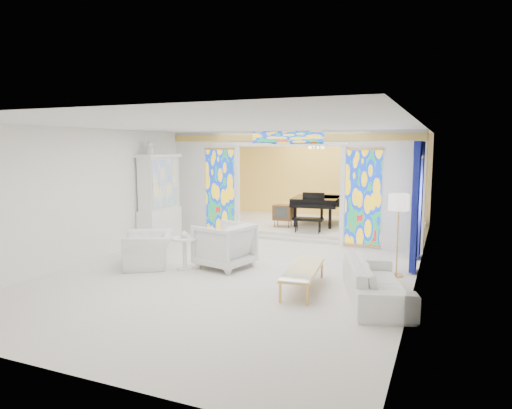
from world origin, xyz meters
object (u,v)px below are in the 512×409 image
at_px(sofa, 376,281).
at_px(china_cabinet, 159,199).
at_px(armchair_right, 225,245).
at_px(tv_console, 283,213).
at_px(grand_piano, 321,202).
at_px(coffee_table, 303,270).
at_px(armchair_left, 148,250).

bearing_deg(sofa, china_cabinet, 49.41).
xyz_separation_m(armchair_right, tv_console, (-0.18, 4.26, 0.12)).
bearing_deg(china_cabinet, grand_piano, 43.76).
bearing_deg(coffee_table, tv_console, 113.32).
xyz_separation_m(china_cabinet, sofa, (6.17, -2.63, -0.83)).
relative_size(armchair_right, sofa, 0.46).
distance_m(china_cabinet, armchair_right, 3.41).
relative_size(sofa, tv_console, 3.48).
height_order(armchair_left, tv_console, tv_console).
bearing_deg(tv_console, armchair_right, -89.69).
relative_size(coffee_table, tv_console, 2.78).
bearing_deg(china_cabinet, coffee_table, -27.59).
height_order(china_cabinet, sofa, china_cabinet).
height_order(armchair_right, tv_console, armchair_right).
height_order(china_cabinet, grand_piano, china_cabinet).
bearing_deg(grand_piano, tv_console, -141.78).
relative_size(armchair_right, coffee_table, 0.58).
height_order(armchair_left, coffee_table, armchair_left).
bearing_deg(tv_console, coffee_table, -68.82).
relative_size(china_cabinet, sofa, 1.19).
height_order(china_cabinet, tv_console, china_cabinet).
distance_m(coffee_table, grand_piano, 6.12).
bearing_deg(armchair_right, sofa, 88.15).
bearing_deg(armchair_right, grand_piano, -174.83).
relative_size(armchair_left, sofa, 0.49).
xyz_separation_m(armchair_right, grand_piano, (0.74, 5.17, 0.40)).
bearing_deg(tv_console, grand_piano, 42.41).
height_order(grand_piano, tv_console, grand_piano).
relative_size(sofa, coffee_table, 1.25).
xyz_separation_m(sofa, tv_console, (-3.50, 5.16, 0.27)).
height_order(china_cabinet, coffee_table, china_cabinet).
height_order(armchair_right, grand_piano, grand_piano).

